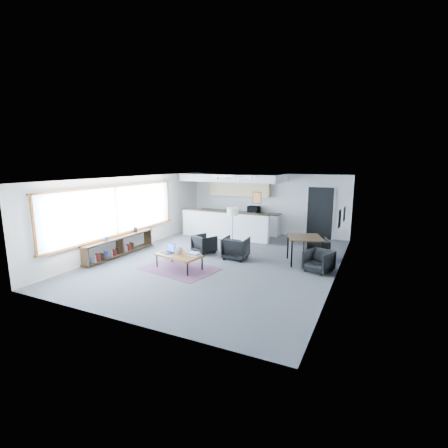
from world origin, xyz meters
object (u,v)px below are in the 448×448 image
at_px(armchair_left, 204,243).
at_px(floor_lamp, 233,213).
at_px(laptop, 169,250).
at_px(dining_chair_near, 319,262).
at_px(coffee_table, 179,256).
at_px(ceramic_pot, 179,250).
at_px(book_stack, 194,254).
at_px(dining_table, 305,239).
at_px(dining_chair_far, 316,249).
at_px(microwave, 254,209).
at_px(armchair_right, 236,247).

xyz_separation_m(armchair_left, floor_lamp, (0.60, 1.06, 0.94)).
relative_size(laptop, floor_lamp, 0.30).
xyz_separation_m(floor_lamp, dining_chair_near, (3.32, -1.38, -0.99)).
height_order(coffee_table, armchair_left, armchair_left).
relative_size(ceramic_pot, book_stack, 0.70).
bearing_deg(laptop, dining_table, 51.85).
xyz_separation_m(dining_chair_near, dining_chair_far, (-0.29, 1.24, 0.02)).
bearing_deg(dining_chair_near, armchair_left, -164.23).
height_order(dining_table, microwave, microwave).
xyz_separation_m(laptop, dining_table, (3.55, 2.12, 0.25)).
xyz_separation_m(coffee_table, dining_chair_near, (3.73, 1.52, -0.11)).
distance_m(ceramic_pot, dining_chair_near, 4.05).
relative_size(armchair_left, dining_chair_near, 1.15).
distance_m(book_stack, dining_table, 3.42).
bearing_deg(laptop, microwave, 104.29).
distance_m(armchair_left, floor_lamp, 1.54).
bearing_deg(armchair_right, floor_lamp, -65.21).
relative_size(laptop, dining_table, 0.34).
height_order(armchair_left, floor_lamp, floor_lamp).
xyz_separation_m(dining_chair_far, microwave, (-3.17, 2.71, 0.78)).
distance_m(coffee_table, book_stack, 0.48).
bearing_deg(armchair_left, coffee_table, 119.05).
distance_m(coffee_table, laptop, 0.40).
xyz_separation_m(coffee_table, floor_lamp, (0.42, 2.90, 0.88)).
bearing_deg(book_stack, armchair_left, 110.20).
height_order(coffee_table, book_stack, book_stack).
bearing_deg(dining_chair_near, dining_table, 151.32).
distance_m(ceramic_pot, book_stack, 0.50).
bearing_deg(floor_lamp, dining_chair_far, -2.61).
bearing_deg(armchair_right, dining_chair_near, 173.12).
bearing_deg(dining_chair_near, laptop, -139.84).
height_order(laptop, dining_table, dining_table).
bearing_deg(armchair_right, dining_chair_far, -158.77).
height_order(ceramic_pot, floor_lamp, floor_lamp).
relative_size(coffee_table, dining_chair_far, 2.27).
distance_m(laptop, floor_lamp, 3.06).
bearing_deg(microwave, floor_lamp, -78.23).
distance_m(floor_lamp, dining_chair_near, 3.73).
bearing_deg(microwave, armchair_left, -88.58).
relative_size(floor_lamp, dining_chair_far, 2.32).
relative_size(armchair_left, dining_chair_far, 1.07).
bearing_deg(ceramic_pot, dining_chair_near, 21.39).
bearing_deg(ceramic_pot, book_stack, 6.21).
distance_m(laptop, dining_table, 4.14).
distance_m(armchair_left, dining_chair_near, 3.93).
height_order(book_stack, dining_chair_far, dining_chair_far).
xyz_separation_m(ceramic_pot, dining_table, (3.20, 2.12, 0.21)).
bearing_deg(coffee_table, dining_table, 45.45).
bearing_deg(laptop, book_stack, 24.42).
relative_size(coffee_table, armchair_left, 2.11).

